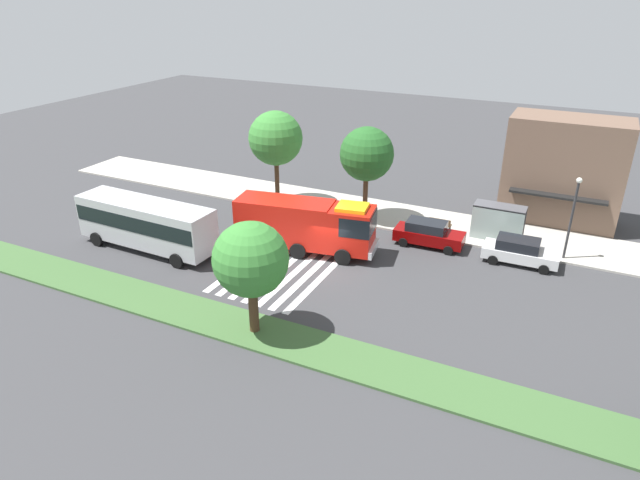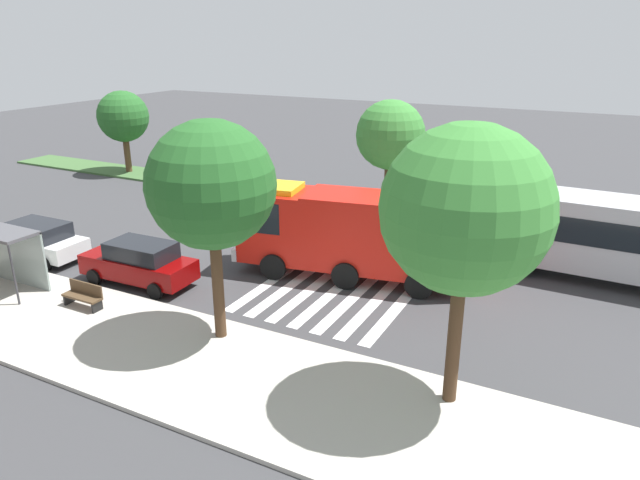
{
  "view_description": "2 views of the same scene",
  "coord_description": "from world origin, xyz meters",
  "px_view_note": "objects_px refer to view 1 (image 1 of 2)",
  "views": [
    {
      "loc": [
        13.59,
        -28.98,
        16.8
      ],
      "look_at": [
        -0.85,
        0.56,
        1.42
      ],
      "focal_mm": 31.26,
      "sensor_mm": 36.0,
      "label": 1
    },
    {
      "loc": [
        -11.34,
        21.52,
        9.61
      ],
      "look_at": [
        -1.27,
        1.98,
        1.67
      ],
      "focal_mm": 32.32,
      "sensor_mm": 36.0,
      "label": 2
    }
  ],
  "objects_px": {
    "bench_near_shelter": "(440,224)",
    "sidewalk_tree_far_west": "(276,139)",
    "street_lamp": "(573,211)",
    "fire_truck": "(309,224)",
    "parked_car_west": "(428,233)",
    "sidewalk_tree_west": "(367,154)",
    "bus_stop_shelter": "(498,217)",
    "transit_bus": "(146,222)",
    "parked_car_mid": "(520,251)",
    "median_tree_far_west": "(251,260)"
  },
  "relations": [
    {
      "from": "bus_stop_shelter",
      "to": "bench_near_shelter",
      "type": "bearing_deg",
      "value": -179.82
    },
    {
      "from": "fire_truck",
      "to": "bus_stop_shelter",
      "type": "distance_m",
      "value": 13.24
    },
    {
      "from": "bench_near_shelter",
      "to": "street_lamp",
      "type": "bearing_deg",
      "value": -6.3
    },
    {
      "from": "sidewalk_tree_west",
      "to": "median_tree_far_west",
      "type": "height_order",
      "value": "sidewalk_tree_west"
    },
    {
      "from": "parked_car_west",
      "to": "median_tree_far_west",
      "type": "distance_m",
      "value": 15.57
    },
    {
      "from": "bus_stop_shelter",
      "to": "sidewalk_tree_far_west",
      "type": "xyz_separation_m",
      "value": [
        -17.42,
        -0.56,
        3.66
      ]
    },
    {
      "from": "fire_truck",
      "to": "street_lamp",
      "type": "distance_m",
      "value": 16.93
    },
    {
      "from": "fire_truck",
      "to": "sidewalk_tree_west",
      "type": "relative_size",
      "value": 1.37
    },
    {
      "from": "sidewalk_tree_west",
      "to": "median_tree_far_west",
      "type": "distance_m",
      "value": 16.53
    },
    {
      "from": "fire_truck",
      "to": "parked_car_mid",
      "type": "xyz_separation_m",
      "value": [
        13.04,
        4.48,
        -1.18
      ]
    },
    {
      "from": "transit_bus",
      "to": "sidewalk_tree_far_west",
      "type": "bearing_deg",
      "value": -107.2
    },
    {
      "from": "parked_car_mid",
      "to": "street_lamp",
      "type": "bearing_deg",
      "value": 33.44
    },
    {
      "from": "parked_car_west",
      "to": "median_tree_far_west",
      "type": "height_order",
      "value": "median_tree_far_west"
    },
    {
      "from": "fire_truck",
      "to": "parked_car_west",
      "type": "relative_size",
      "value": 2.04
    },
    {
      "from": "transit_bus",
      "to": "bus_stop_shelter",
      "type": "relative_size",
      "value": 2.93
    },
    {
      "from": "bench_near_shelter",
      "to": "bus_stop_shelter",
      "type": "bearing_deg",
      "value": 0.18
    },
    {
      "from": "bench_near_shelter",
      "to": "parked_car_mid",
      "type": "bearing_deg",
      "value": -24.75
    },
    {
      "from": "transit_bus",
      "to": "sidewalk_tree_west",
      "type": "distance_m",
      "value": 16.3
    },
    {
      "from": "fire_truck",
      "to": "bus_stop_shelter",
      "type": "xyz_separation_m",
      "value": [
        11.08,
        7.24,
        -0.16
      ]
    },
    {
      "from": "parked_car_west",
      "to": "bus_stop_shelter",
      "type": "height_order",
      "value": "bus_stop_shelter"
    },
    {
      "from": "fire_truck",
      "to": "parked_car_mid",
      "type": "bearing_deg",
      "value": 9.27
    },
    {
      "from": "sidewalk_tree_far_west",
      "to": "sidewalk_tree_west",
      "type": "bearing_deg",
      "value": 0.0
    },
    {
      "from": "transit_bus",
      "to": "bench_near_shelter",
      "type": "distance_m",
      "value": 20.83
    },
    {
      "from": "transit_bus",
      "to": "sidewalk_tree_west",
      "type": "height_order",
      "value": "sidewalk_tree_west"
    },
    {
      "from": "parked_car_mid",
      "to": "sidewalk_tree_west",
      "type": "height_order",
      "value": "sidewalk_tree_west"
    },
    {
      "from": "parked_car_mid",
      "to": "median_tree_far_west",
      "type": "xyz_separation_m",
      "value": [
        -11.26,
        -14.3,
        3.4
      ]
    },
    {
      "from": "bus_stop_shelter",
      "to": "sidewalk_tree_far_west",
      "type": "bearing_deg",
      "value": -178.16
    },
    {
      "from": "bus_stop_shelter",
      "to": "street_lamp",
      "type": "bearing_deg",
      "value": -11.83
    },
    {
      "from": "sidewalk_tree_west",
      "to": "fire_truck",
      "type": "bearing_deg",
      "value": -101.39
    },
    {
      "from": "sidewalk_tree_west",
      "to": "parked_car_mid",
      "type": "bearing_deg",
      "value": -10.66
    },
    {
      "from": "sidewalk_tree_far_west",
      "to": "parked_car_mid",
      "type": "bearing_deg",
      "value": -6.48
    },
    {
      "from": "transit_bus",
      "to": "street_lamp",
      "type": "bearing_deg",
      "value": -155.92
    },
    {
      "from": "bench_near_shelter",
      "to": "sidewalk_tree_west",
      "type": "height_order",
      "value": "sidewalk_tree_west"
    },
    {
      "from": "fire_truck",
      "to": "street_lamp",
      "type": "bearing_deg",
      "value": 12.17
    },
    {
      "from": "bench_near_shelter",
      "to": "street_lamp",
      "type": "height_order",
      "value": "street_lamp"
    },
    {
      "from": "bench_near_shelter",
      "to": "sidewalk_tree_far_west",
      "type": "xyz_separation_m",
      "value": [
        -13.42,
        -0.55,
        4.95
      ]
    },
    {
      "from": "bus_stop_shelter",
      "to": "median_tree_far_west",
      "type": "distance_m",
      "value": 19.57
    },
    {
      "from": "fire_truck",
      "to": "bus_stop_shelter",
      "type": "height_order",
      "value": "fire_truck"
    },
    {
      "from": "parked_car_west",
      "to": "bench_near_shelter",
      "type": "height_order",
      "value": "parked_car_west"
    },
    {
      "from": "fire_truck",
      "to": "median_tree_far_west",
      "type": "xyz_separation_m",
      "value": [
        1.78,
        -9.82,
        2.22
      ]
    },
    {
      "from": "sidewalk_tree_west",
      "to": "bus_stop_shelter",
      "type": "bearing_deg",
      "value": 3.29
    },
    {
      "from": "fire_truck",
      "to": "bench_near_shelter",
      "type": "height_order",
      "value": "fire_truck"
    },
    {
      "from": "fire_truck",
      "to": "street_lamp",
      "type": "height_order",
      "value": "street_lamp"
    },
    {
      "from": "parked_car_mid",
      "to": "bus_stop_shelter",
      "type": "bearing_deg",
      "value": 124.33
    },
    {
      "from": "bench_near_shelter",
      "to": "street_lamp",
      "type": "xyz_separation_m",
      "value": [
        8.58,
        -0.95,
        2.88
      ]
    },
    {
      "from": "sidewalk_tree_west",
      "to": "median_tree_far_west",
      "type": "xyz_separation_m",
      "value": [
        0.43,
        -16.5,
        -0.98
      ]
    },
    {
      "from": "parked_car_mid",
      "to": "sidewalk_tree_far_west",
      "type": "distance_m",
      "value": 20.06
    },
    {
      "from": "parked_car_west",
      "to": "parked_car_mid",
      "type": "bearing_deg",
      "value": -1.79
    },
    {
      "from": "fire_truck",
      "to": "sidewalk_tree_west",
      "type": "distance_m",
      "value": 7.53
    },
    {
      "from": "fire_truck",
      "to": "transit_bus",
      "type": "xyz_separation_m",
      "value": [
        -10.1,
        -4.47,
        -0.02
      ]
    }
  ]
}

